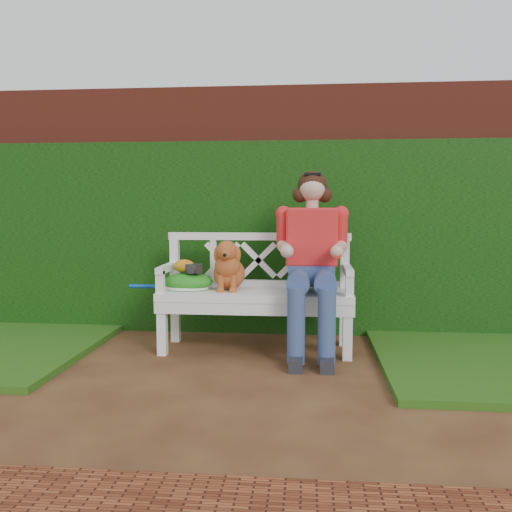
{
  "coord_description": "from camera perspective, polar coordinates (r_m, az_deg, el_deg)",
  "views": [
    {
      "loc": [
        0.58,
        -3.13,
        1.16
      ],
      "look_at": [
        0.18,
        1.05,
        0.75
      ],
      "focal_mm": 38.0,
      "sensor_mm": 36.0,
      "label": 1
    }
  ],
  "objects": [
    {
      "name": "brick_wall",
      "position": [
        5.07,
        -1.1,
        4.88
      ],
      "size": [
        10.0,
        0.3,
        2.2
      ],
      "primitive_type": "cube",
      "color": "maroon",
      "rests_on": "ground"
    },
    {
      "name": "green_bag",
      "position": [
        4.33,
        -7.14,
        -2.63
      ],
      "size": [
        0.46,
        0.4,
        0.13
      ],
      "primitive_type": null,
      "rotation": [
        0.0,
        0.0,
        0.29
      ],
      "color": "#318926",
      "rests_on": "garden_bench"
    },
    {
      "name": "dog",
      "position": [
        4.25,
        -2.88,
        -0.91
      ],
      "size": [
        0.35,
        0.42,
        0.4
      ],
      "primitive_type": null,
      "rotation": [
        0.0,
        0.0,
        -0.27
      ],
      "color": "brown",
      "rests_on": "garden_bench"
    },
    {
      "name": "camera_item",
      "position": [
        4.27,
        -6.55,
        -1.33
      ],
      "size": [
        0.13,
        0.11,
        0.07
      ],
      "primitive_type": "cube",
      "rotation": [
        0.0,
        0.0,
        -0.33
      ],
      "color": "#262626",
      "rests_on": "green_bag"
    },
    {
      "name": "ground",
      "position": [
        3.39,
        -4.87,
        -14.44
      ],
      "size": [
        60.0,
        60.0,
        0.0
      ],
      "primitive_type": "plane",
      "color": "#412214"
    },
    {
      "name": "baseball_glove",
      "position": [
        4.33,
        -7.56,
        -1.05
      ],
      "size": [
        0.17,
        0.13,
        0.1
      ],
      "primitive_type": "ellipsoid",
      "rotation": [
        0.0,
        0.0,
        0.08
      ],
      "color": "#C47514",
      "rests_on": "green_bag"
    },
    {
      "name": "garden_bench",
      "position": [
        4.3,
        0.0,
        -6.78
      ],
      "size": [
        1.64,
        0.78,
        0.48
      ],
      "primitive_type": null,
      "rotation": [
        0.0,
        0.0,
        -0.12
      ],
      "color": "white",
      "rests_on": "ground"
    },
    {
      "name": "seated_woman",
      "position": [
        4.19,
        5.87,
        -0.83
      ],
      "size": [
        0.82,
        0.94,
        1.39
      ],
      "primitive_type": null,
      "rotation": [
        0.0,
        0.0,
        -0.34
      ],
      "color": "#D64148",
      "rests_on": "ground"
    },
    {
      "name": "ivy_hedge",
      "position": [
        4.86,
        -1.4,
        1.91
      ],
      "size": [
        10.0,
        0.18,
        1.7
      ],
      "primitive_type": "cube",
      "color": "#1E6310",
      "rests_on": "ground"
    },
    {
      "name": "tennis_racket",
      "position": [
        4.36,
        -7.7,
        -3.24
      ],
      "size": [
        0.7,
        0.34,
        0.03
      ],
      "primitive_type": null,
      "rotation": [
        0.0,
        0.0,
        -0.09
      ],
      "color": "beige",
      "rests_on": "garden_bench"
    }
  ]
}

